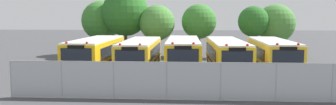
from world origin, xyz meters
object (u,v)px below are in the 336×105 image
at_px(school_bus_0, 96,54).
at_px(tree_4, 253,22).
at_px(school_bus_1, 140,54).
at_px(tree_5, 275,23).
at_px(tree_3, 198,21).
at_px(tree_0, 103,20).
at_px(traffic_cone, 220,91).
at_px(tree_1, 126,12).
at_px(school_bus_3, 226,55).
at_px(school_bus_4, 272,55).
at_px(school_bus_2, 183,54).
at_px(tree_2, 158,22).

distance_m(school_bus_0, tree_4, 17.63).
height_order(school_bus_1, tree_5, tree_5).
height_order(tree_3, tree_4, tree_3).
bearing_deg(school_bus_0, tree_0, -78.04).
distance_m(tree_3, traffic_cone, 19.02).
distance_m(school_bus_1, tree_1, 11.40).
bearing_deg(tree_0, school_bus_3, -43.08).
height_order(tree_1, tree_3, tree_1).
height_order(school_bus_0, school_bus_3, school_bus_0).
bearing_deg(school_bus_4, school_bus_0, -0.27).
xyz_separation_m(school_bus_3, school_bus_4, (3.42, -0.26, 0.02)).
height_order(school_bus_0, school_bus_4, school_bus_0).
xyz_separation_m(tree_3, tree_4, (5.84, -0.45, -0.13)).
bearing_deg(school_bus_3, tree_3, -81.20).
height_order(school_bus_0, tree_0, tree_0).
height_order(tree_0, tree_3, tree_0).
relative_size(school_bus_2, tree_2, 1.76).
bearing_deg(school_bus_1, tree_4, -136.26).
height_order(school_bus_2, tree_1, tree_1).
height_order(tree_4, traffic_cone, tree_4).
distance_m(school_bus_3, traffic_cone, 8.06).
bearing_deg(school_bus_0, school_bus_3, 179.85).
height_order(tree_5, traffic_cone, tree_5).
bearing_deg(tree_1, tree_5, 3.49).
relative_size(school_bus_2, traffic_cone, 15.54).
bearing_deg(school_bus_3, tree_2, -58.64).
xyz_separation_m(school_bus_0, tree_1, (0.40, 10.47, 3.41)).
xyz_separation_m(tree_0, tree_1, (2.91, -1.45, 0.90)).
bearing_deg(tree_2, traffic_cone, -73.70).
bearing_deg(tree_1, school_bus_0, -92.20).
distance_m(tree_0, tree_3, 10.88).
xyz_separation_m(school_bus_0, school_bus_4, (13.70, -0.30, -0.01)).
distance_m(tree_3, tree_4, 5.86).
bearing_deg(tree_4, tree_5, 25.09).
relative_size(school_bus_0, school_bus_1, 1.00).
distance_m(school_bus_3, school_bus_4, 3.43).
height_order(school_bus_1, tree_3, tree_3).
xyz_separation_m(tree_2, tree_5, (12.72, 1.82, -0.13)).
bearing_deg(school_bus_2, school_bus_3, 178.52).
distance_m(tree_2, traffic_cone, 18.66).
height_order(tree_2, tree_5, tree_5).
relative_size(tree_1, tree_5, 1.28).
xyz_separation_m(school_bus_2, tree_2, (-2.93, 9.66, 2.35)).
height_order(tree_4, tree_5, tree_5).
height_order(school_bus_1, school_bus_3, school_bus_3).
bearing_deg(tree_5, school_bus_2, -130.46).
bearing_deg(tree_2, school_bus_4, -45.71).
relative_size(tree_3, tree_4, 1.04).
distance_m(school_bus_0, tree_1, 11.02).
bearing_deg(school_bus_2, tree_1, -59.12).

